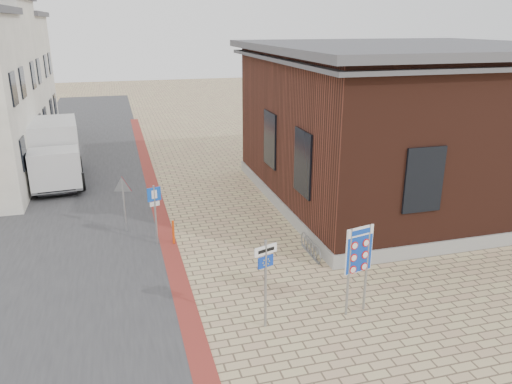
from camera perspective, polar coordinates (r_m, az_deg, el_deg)
ground at (r=14.94m, az=-0.24°, el=-11.93°), size 120.00×120.00×0.00m
road_strip at (r=28.49m, az=-19.36°, el=2.19°), size 7.00×60.00×0.02m
curb_strip at (r=23.68m, az=-11.47°, el=-0.36°), size 0.60×40.00×0.02m
brick_building at (r=23.39m, az=16.77°, el=7.79°), size 13.00×13.00×6.80m
bike_rack at (r=17.43m, az=6.26°, el=-6.34°), size 0.08×1.80×0.60m
sedan at (r=26.29m, az=-21.92°, el=2.28°), size 2.08×4.82×1.54m
box_truck at (r=26.77m, az=-22.01°, el=4.25°), size 2.79×5.85×2.97m
border_sign at (r=13.69m, az=11.68°, el=-6.73°), size 0.86×0.24×2.55m
essen_sign at (r=12.85m, az=1.10°, el=-8.94°), size 0.65×0.26×2.49m
parking_sign at (r=17.99m, az=-11.49°, el=-1.52°), size 0.48×0.18×2.24m
yield_sign at (r=19.33m, az=-14.97°, el=0.07°), size 0.76×0.27×2.17m
bollard at (r=18.30m, az=-9.42°, el=-4.58°), size 0.08×0.08×0.91m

